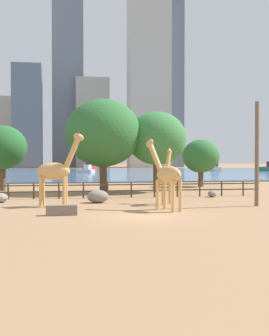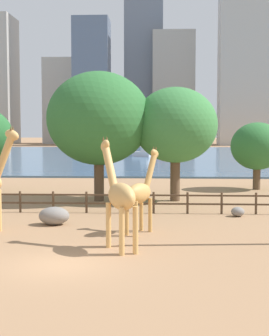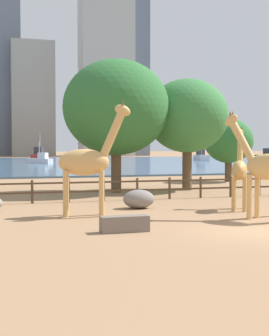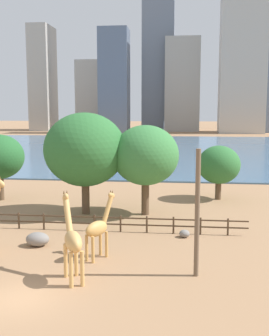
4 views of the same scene
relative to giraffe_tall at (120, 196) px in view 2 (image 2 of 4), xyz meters
name	(u,v)px [view 2 (image 2 of 4)]	position (x,y,z in m)	size (l,w,h in m)	color
ground_plane	(141,155)	(-2.04, 77.44, -2.30)	(400.00, 400.00, 0.00)	#9E7551
harbor_water	(140,156)	(-2.04, 74.44, -2.20)	(180.00, 86.00, 0.20)	#476B8C
giraffe_tall	(120,196)	(0.00, 0.00, 0.00)	(2.08, 3.36, 4.79)	tan
giraffe_young	(140,193)	(0.74, 3.53, -0.30)	(1.86, 2.69, 4.24)	tan
boulder_by_pole	(238,212)	(6.23, 8.57, -2.02)	(0.78, 0.75, 0.56)	gray
boulder_small	(54,216)	(-3.95, 5.46, -1.82)	(1.63, 1.29, 0.96)	gray
enclosure_fence	(93,201)	(-2.37, 9.44, -1.54)	(26.12, 0.14, 1.30)	#4C3826
tree_left_large	(257,146)	(9.83, 22.15, 1.34)	(4.43, 4.43, 5.66)	brown
tree_right_tall	(99,119)	(-2.64, 14.73, 3.53)	(7.31, 7.31, 9.14)	brown
tree_left_small	(175,125)	(2.76, 14.99, 3.05)	(5.92, 5.92, 8.04)	brown
boat_ferry	(144,153)	(-1.19, 69.51, -1.45)	(4.16, 4.06, 3.85)	silver
boat_sailboat	(157,147)	(1.11, 91.01, -1.14)	(4.46, 6.81, 5.77)	#B22D28
skyline_block_central	(247,33)	(28.03, 139.91, 32.06)	(16.58, 9.09, 68.72)	#B7B2A8
skyline_tower_glass	(2,81)	(-52.08, 152.63, 19.17)	(8.17, 15.03, 42.93)	#ADA89E
skyline_block_left	(63,101)	(-31.78, 156.08, 12.29)	(12.97, 9.16, 29.18)	#B7B2A8
skyline_tower_short	(173,89)	(6.10, 155.24, 16.32)	(13.89, 15.35, 37.25)	#ADA89E
skyline_block_wide	(92,83)	(-19.23, 136.41, 16.92)	(10.75, 10.40, 38.44)	slate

